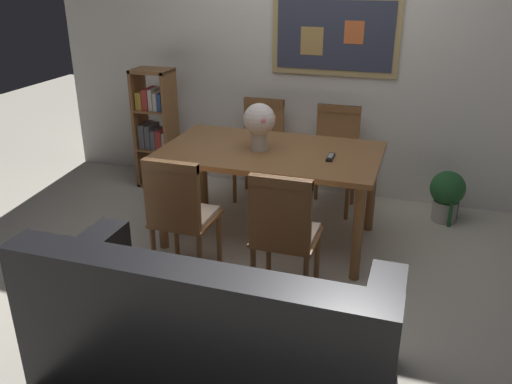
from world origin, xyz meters
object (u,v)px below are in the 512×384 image
dining_chair_far_left (261,141)px  flower_vase (259,122)px  leather_couch (212,334)px  dining_chair_far_right (335,150)px  dining_chair_near_right (284,228)px  bookshelf (156,134)px  dining_table (270,161)px  dining_chair_near_left (180,210)px  potted_ivy (447,194)px  tv_remote (331,157)px

dining_chair_far_left → flower_vase: 0.97m
leather_couch → dining_chair_far_right: bearing=85.9°
dining_chair_near_right → dining_chair_far_left: size_ratio=1.00×
dining_chair_far_right → dining_chair_near_right: same height
dining_chair_far_right → dining_chair_near_right: bearing=-90.9°
dining_chair_far_right → bookshelf: size_ratio=0.79×
dining_chair_far_right → bookshelf: bearing=-179.1°
dining_chair_far_right → bookshelf: (-1.74, -0.03, -0.01)m
dining_table → bookshelf: bearing=151.2°
dining_table → flower_vase: size_ratio=4.63×
dining_chair_near_left → potted_ivy: 2.34m
dining_table → tv_remote: bearing=-6.5°
dining_table → dining_chair_near_right: (0.33, -0.83, -0.12)m
leather_couch → flower_vase: flower_vase is taller
potted_ivy → tv_remote: tv_remote is taller
dining_chair_near_right → potted_ivy: dining_chair_near_right is taller
dining_table → dining_chair_near_left: bearing=-116.6°
dining_chair_near_left → tv_remote: 1.15m
dining_chair_far_right → dining_chair_near_right: 1.61m
flower_vase → potted_ivy: bearing=29.1°
dining_chair_near_right → bookshelf: size_ratio=0.79×
flower_vase → tv_remote: flower_vase is taller
dining_table → bookshelf: bookshelf is taller
dining_chair_near_left → bookshelf: (-0.99, 1.54, -0.01)m
dining_chair_far_left → tv_remote: size_ratio=5.81×
dining_chair_far_left → potted_ivy: dining_chair_far_left is taller
bookshelf → potted_ivy: bearing=0.3°
dining_table → leather_couch: (0.19, -1.64, -0.35)m
potted_ivy → dining_table: bearing=-149.9°
flower_vase → tv_remote: size_ratio=2.26×
dining_chair_near_right → potted_ivy: bearing=58.0°
bookshelf → flower_vase: bearing=-30.8°
dining_table → dining_chair_far_right: dining_chair_far_right is taller
dining_chair_far_left → tv_remote: (0.81, -0.88, 0.22)m
dining_chair_far_right → dining_chair_near_right: (-0.03, -1.61, 0.00)m
dining_chair_near_right → leather_couch: 0.86m
dining_chair_near_right → dining_chair_near_left: same height
dining_chair_near_left → bookshelf: size_ratio=0.79×
dining_chair_far_left → flower_vase: bearing=-73.0°
leather_couch → tv_remote: leather_couch is taller
potted_ivy → flower_vase: flower_vase is taller
dining_chair_far_left → bookshelf: size_ratio=0.79×
dining_chair_near_left → tv_remote: (0.86, 0.73, 0.22)m
dining_chair_far_left → leather_couch: 2.53m
dining_table → potted_ivy: dining_table is taller
potted_ivy → dining_chair_near_right: bearing=-122.0°
flower_vase → dining_chair_far_right: bearing=61.0°
dining_chair_far_right → flower_vase: bearing=-119.0°
dining_table → dining_chair_near_left: size_ratio=1.80×
dining_chair_near_right → flower_vase: (-0.42, 0.81, 0.42)m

